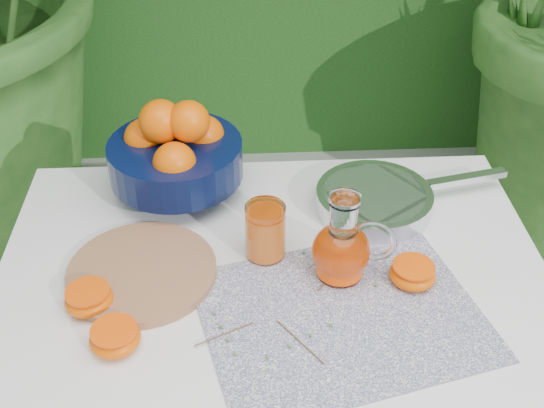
{
  "coord_description": "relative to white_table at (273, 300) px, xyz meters",
  "views": [
    {
      "loc": [
        -0.12,
        -0.88,
        1.59
      ],
      "look_at": [
        -0.07,
        0.06,
        0.88
      ],
      "focal_mm": 45.0,
      "sensor_mm": 36.0,
      "label": 1
    }
  ],
  "objects": [
    {
      "name": "white_table",
      "position": [
        0.0,
        0.0,
        0.0
      ],
      "size": [
        1.0,
        0.7,
        0.75
      ],
      "color": "white",
      "rests_on": "ground"
    },
    {
      "name": "placemat",
      "position": [
        0.11,
        -0.13,
        0.08
      ],
      "size": [
        0.53,
        0.46,
        0.0
      ],
      "primitive_type": "cube",
      "rotation": [
        0.0,
        0.0,
        0.25
      ],
      "color": "#0B0F42",
      "rests_on": "white_table"
    },
    {
      "name": "cutting_board",
      "position": [
        -0.23,
        -0.01,
        0.09
      ],
      "size": [
        0.31,
        0.31,
        0.02
      ],
      "primitive_type": "cylinder",
      "rotation": [
        0.0,
        0.0,
        0.15
      ],
      "color": "#9B6646",
      "rests_on": "white_table"
    },
    {
      "name": "fruit_bowl",
      "position": [
        -0.18,
        0.25,
        0.18
      ],
      "size": [
        0.29,
        0.29,
        0.21
      ],
      "color": "black",
      "rests_on": "white_table"
    },
    {
      "name": "juice_pitcher",
      "position": [
        0.12,
        -0.03,
        0.14
      ],
      "size": [
        0.16,
        0.13,
        0.17
      ],
      "color": "white",
      "rests_on": "white_table"
    },
    {
      "name": "juice_tumbler",
      "position": [
        -0.01,
        0.03,
        0.14
      ],
      "size": [
        0.09,
        0.09,
        0.11
      ],
      "color": "white",
      "rests_on": "white_table"
    },
    {
      "name": "saute_pan",
      "position": [
        0.22,
        0.17,
        0.11
      ],
      "size": [
        0.43,
        0.28,
        0.04
      ],
      "color": "silver",
      "rests_on": "white_table"
    },
    {
      "name": "orange_halves",
      "position": [
        -0.11,
        -0.1,
        0.1
      ],
      "size": [
        0.67,
        0.23,
        0.04
      ],
      "color": "#EE5602",
      "rests_on": "white_table"
    },
    {
      "name": "thyme_sprigs",
      "position": [
        0.03,
        -0.12,
        0.09
      ],
      "size": [
        0.32,
        0.27,
        0.01
      ],
      "color": "brown",
      "rests_on": "white_table"
    }
  ]
}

